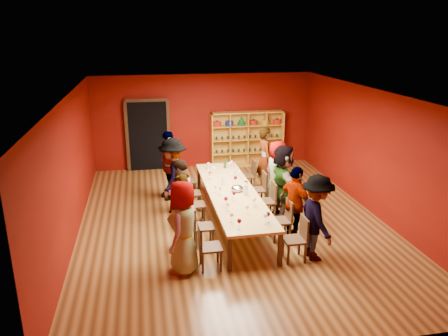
% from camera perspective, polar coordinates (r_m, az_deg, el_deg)
% --- Properties ---
extents(room_shell, '(7.10, 9.10, 3.04)m').
position_cam_1_polar(room_shell, '(9.89, 1.06, 1.00)').
color(room_shell, brown).
rests_on(room_shell, ground).
extents(tasting_table, '(1.10, 4.50, 0.75)m').
position_cam_1_polar(tasting_table, '(10.15, 1.04, -3.33)').
color(tasting_table, tan).
rests_on(tasting_table, ground).
extents(doorway, '(1.40, 0.17, 2.30)m').
position_cam_1_polar(doorway, '(14.08, -9.89, 4.22)').
color(doorway, black).
rests_on(doorway, ground).
extents(shelving_unit, '(2.40, 0.40, 1.80)m').
position_cam_1_polar(shelving_unit, '(14.39, 3.00, 4.19)').
color(shelving_unit, gold).
rests_on(shelving_unit, ground).
extents(chair_person_left_0, '(0.42, 0.42, 0.89)m').
position_cam_1_polar(chair_person_left_0, '(8.29, -2.37, -9.96)').
color(chair_person_left_0, '#301E10').
rests_on(chair_person_left_0, ground).
extents(person_left_0, '(0.77, 0.98, 1.77)m').
position_cam_1_polar(person_left_0, '(8.08, -5.33, -7.72)').
color(person_left_0, '#49484D').
rests_on(person_left_0, ground).
extents(chair_person_left_1, '(0.42, 0.42, 0.89)m').
position_cam_1_polar(chair_person_left_1, '(9.10, -3.22, -7.34)').
color(chair_person_left_1, '#301E10').
rests_on(chair_person_left_1, ground).
extents(person_left_1, '(0.61, 0.70, 1.59)m').
position_cam_1_polar(person_left_1, '(8.94, -5.63, -5.76)').
color(person_left_1, '#4A494E').
rests_on(person_left_1, ground).
extents(chair_person_left_2, '(0.42, 0.42, 0.89)m').
position_cam_1_polar(chair_person_left_2, '(10.20, -4.13, -4.50)').
color(chair_person_left_2, '#301E10').
rests_on(chair_person_left_2, ground).
extents(person_left_2, '(0.53, 0.80, 1.53)m').
position_cam_1_polar(person_left_2, '(10.08, -5.78, -3.17)').
color(person_left_2, '#141738').
rests_on(person_left_2, ground).
extents(chair_person_left_3, '(0.42, 0.42, 0.89)m').
position_cam_1_polar(chair_person_left_3, '(10.90, -4.60, -3.03)').
color(chair_person_left_3, '#301E10').
rests_on(chair_person_left_3, ground).
extents(person_left_3, '(0.84, 1.30, 1.86)m').
position_cam_1_polar(person_left_3, '(10.72, -6.65, -0.98)').
color(person_left_3, silver).
rests_on(person_left_3, ground).
extents(chair_person_left_4, '(0.42, 0.42, 0.89)m').
position_cam_1_polar(chair_person_left_4, '(11.77, -5.10, -1.44)').
color(chair_person_left_4, '#301E10').
rests_on(chair_person_left_4, ground).
extents(person_left_4, '(0.77, 1.17, 1.83)m').
position_cam_1_polar(person_left_4, '(11.61, -7.18, 0.40)').
color(person_left_4, '#121A33').
rests_on(person_left_4, ground).
extents(chair_person_right_0, '(0.42, 0.42, 0.89)m').
position_cam_1_polar(chair_person_right_0, '(8.71, 9.70, -8.79)').
color(chair_person_right_0, '#301E10').
rests_on(chair_person_right_0, ground).
extents(person_right_0, '(0.49, 1.13, 1.73)m').
position_cam_1_polar(person_right_0, '(8.68, 12.01, -6.36)').
color(person_right_0, '#597EB8').
rests_on(person_right_0, ground).
extents(chair_person_right_1, '(0.42, 0.42, 0.89)m').
position_cam_1_polar(chair_person_right_1, '(9.47, 7.85, -6.45)').
color(chair_person_right_1, '#301E10').
rests_on(chair_person_right_1, ground).
extents(person_right_1, '(0.74, 1.04, 1.62)m').
position_cam_1_polar(person_right_1, '(9.42, 9.32, -4.57)').
color(person_right_1, '#151D3C').
rests_on(person_right_1, ground).
extents(chair_person_right_2, '(0.42, 0.42, 0.89)m').
position_cam_1_polar(chair_person_right_2, '(10.45, 5.92, -4.00)').
color(chair_person_right_2, '#301E10').
rests_on(chair_person_right_2, ground).
extents(person_right_2, '(0.56, 1.69, 1.80)m').
position_cam_1_polar(person_right_2, '(10.40, 7.73, -1.79)').
color(person_right_2, silver).
rests_on(person_right_2, ground).
extents(chair_person_right_3, '(0.42, 0.42, 0.89)m').
position_cam_1_polar(chair_person_right_3, '(11.17, 4.76, -2.50)').
color(chair_person_right_3, '#301E10').
rests_on(chair_person_right_3, ground).
extents(person_right_3, '(0.75, 0.94, 1.69)m').
position_cam_1_polar(person_right_3, '(11.18, 6.96, -0.68)').
color(person_right_3, '#49494E').
rests_on(person_right_3, ground).
extents(chair_person_right_4, '(0.42, 0.42, 0.89)m').
position_cam_1_polar(chair_person_right_4, '(12.17, 3.39, -0.75)').
color(chair_person_right_4, '#301E10').
rests_on(chair_person_right_4, ground).
extents(person_right_4, '(0.48, 0.66, 1.81)m').
position_cam_1_polar(person_right_4, '(12.16, 5.37, 1.20)').
color(person_right_4, '#141737').
rests_on(person_right_4, ground).
extents(wine_glass_0, '(0.09, 0.09, 0.22)m').
position_cam_1_polar(wine_glass_0, '(10.85, -1.82, -0.75)').
color(wine_glass_0, white).
rests_on(wine_glass_0, tasting_table).
extents(wine_glass_1, '(0.08, 0.08, 0.20)m').
position_cam_1_polar(wine_glass_1, '(10.95, 2.02, -0.64)').
color(wine_glass_1, white).
rests_on(wine_glass_1, tasting_table).
extents(wine_glass_2, '(0.08, 0.08, 0.21)m').
position_cam_1_polar(wine_glass_2, '(8.24, 2.01, -6.99)').
color(wine_glass_2, white).
rests_on(wine_glass_2, tasting_table).
extents(wine_glass_3, '(0.09, 0.09, 0.22)m').
position_cam_1_polar(wine_glass_3, '(10.22, 2.87, -1.95)').
color(wine_glass_3, white).
rests_on(wine_glass_3, tasting_table).
extents(wine_glass_4, '(0.08, 0.08, 0.21)m').
position_cam_1_polar(wine_glass_4, '(11.26, -1.35, -0.10)').
color(wine_glass_4, white).
rests_on(wine_glass_4, tasting_table).
extents(wine_glass_5, '(0.09, 0.09, 0.22)m').
position_cam_1_polar(wine_glass_5, '(9.98, 2.78, -2.44)').
color(wine_glass_5, white).
rests_on(wine_glass_5, tasting_table).
extents(wine_glass_6, '(0.08, 0.08, 0.20)m').
position_cam_1_polar(wine_glass_6, '(9.59, 1.30, -3.36)').
color(wine_glass_6, white).
rests_on(wine_glass_6, tasting_table).
extents(wine_glass_7, '(0.07, 0.07, 0.18)m').
position_cam_1_polar(wine_glass_7, '(11.86, 1.00, 0.73)').
color(wine_glass_7, white).
rests_on(wine_glass_7, tasting_table).
extents(wine_glass_8, '(0.08, 0.08, 0.19)m').
position_cam_1_polar(wine_glass_8, '(8.91, 3.06, -5.17)').
color(wine_glass_8, white).
rests_on(wine_glass_8, tasting_table).
extents(wine_glass_9, '(0.09, 0.09, 0.22)m').
position_cam_1_polar(wine_glass_9, '(8.55, 5.76, -6.08)').
color(wine_glass_9, white).
rests_on(wine_glass_9, tasting_table).
extents(wine_glass_10, '(0.08, 0.08, 0.19)m').
position_cam_1_polar(wine_glass_10, '(9.90, -0.45, -2.72)').
color(wine_glass_10, white).
rests_on(wine_glass_10, tasting_table).
extents(wine_glass_11, '(0.08, 0.08, 0.20)m').
position_cam_1_polar(wine_glass_11, '(10.85, -1.81, -0.86)').
color(wine_glass_11, white).
rests_on(wine_glass_11, tasting_table).
extents(wine_glass_12, '(0.07, 0.07, 0.18)m').
position_cam_1_polar(wine_glass_12, '(9.04, 0.52, -4.81)').
color(wine_glass_12, white).
rests_on(wine_glass_12, tasting_table).
extents(wine_glass_13, '(0.08, 0.08, 0.20)m').
position_cam_1_polar(wine_glass_13, '(8.52, 1.03, -6.18)').
color(wine_glass_13, white).
rests_on(wine_glass_13, tasting_table).
extents(wine_glass_14, '(0.07, 0.07, 0.18)m').
position_cam_1_polar(wine_glass_14, '(11.72, -2.06, 0.51)').
color(wine_glass_14, white).
rests_on(wine_glass_14, tasting_table).
extents(wine_glass_15, '(0.08, 0.08, 0.19)m').
position_cam_1_polar(wine_glass_15, '(9.27, 3.93, -4.22)').
color(wine_glass_15, white).
rests_on(wine_glass_15, tasting_table).
extents(wine_glass_16, '(0.09, 0.09, 0.22)m').
position_cam_1_polar(wine_glass_16, '(10.52, 1.51, -1.33)').
color(wine_glass_16, white).
rests_on(wine_glass_16, tasting_table).
extents(wine_glass_17, '(0.08, 0.08, 0.20)m').
position_cam_1_polar(wine_glass_17, '(11.64, -2.05, 0.49)').
color(wine_glass_17, white).
rests_on(wine_glass_17, tasting_table).
extents(wine_glass_18, '(0.07, 0.07, 0.18)m').
position_cam_1_polar(wine_glass_18, '(10.03, -1.06, -2.51)').
color(wine_glass_18, white).
rests_on(wine_glass_18, tasting_table).
extents(wine_glass_19, '(0.08, 0.08, 0.20)m').
position_cam_1_polar(wine_glass_19, '(11.02, 1.36, -0.51)').
color(wine_glass_19, white).
rests_on(wine_glass_19, tasting_table).
extents(wine_glass_20, '(0.08, 0.08, 0.19)m').
position_cam_1_polar(wine_glass_20, '(11.70, 0.71, 0.52)').
color(wine_glass_20, white).
rests_on(wine_glass_20, tasting_table).
extents(wine_glass_21, '(0.08, 0.08, 0.21)m').
position_cam_1_polar(wine_glass_21, '(9.27, 0.25, -4.09)').
color(wine_glass_21, white).
rests_on(wine_glass_21, tasting_table).
extents(wine_glass_22, '(0.09, 0.09, 0.22)m').
position_cam_1_polar(wine_glass_22, '(8.48, 5.43, -6.25)').
color(wine_glass_22, white).
rests_on(wine_glass_22, tasting_table).
extents(wine_glass_23, '(0.08, 0.08, 0.20)m').
position_cam_1_polar(wine_glass_23, '(9.33, 4.01, -4.05)').
color(wine_glass_23, white).
rests_on(wine_glass_23, tasting_table).
extents(spittoon_bowl, '(0.29, 0.29, 0.16)m').
position_cam_1_polar(spittoon_bowl, '(10.12, 1.72, -2.69)').
color(spittoon_bowl, '#B5B7BC').
rests_on(spittoon_bowl, tasting_table).
extents(carafe_a, '(0.10, 0.10, 0.24)m').
position_cam_1_polar(carafe_a, '(10.51, -0.09, -1.64)').
color(carafe_a, white).
rests_on(carafe_a, tasting_table).
extents(carafe_b, '(0.12, 0.12, 0.28)m').
position_cam_1_polar(carafe_b, '(9.90, 2.78, -2.81)').
color(carafe_b, white).
rests_on(carafe_b, tasting_table).
extents(wine_bottle, '(0.09, 0.09, 0.28)m').
position_cam_1_polar(wine_bottle, '(11.77, 0.13, 0.48)').
color(wine_bottle, '#14371B').
rests_on(wine_bottle, tasting_table).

